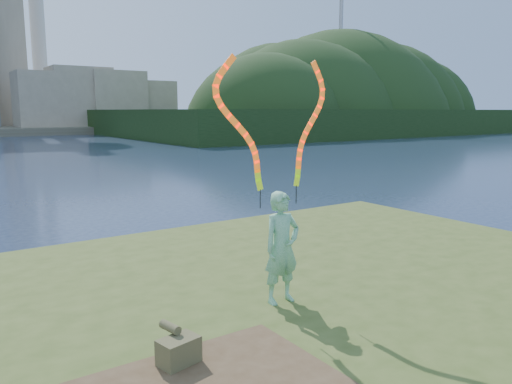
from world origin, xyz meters
TOP-DOWN VIEW (x-y plane):
  - ground at (0.00, 0.00)m, footprint 320.00×320.00m
  - grassy_knoll at (0.00, -2.30)m, footprint 20.00×18.00m
  - wooded_hill at (59.57, 59.96)m, footprint 78.00×50.00m
  - woman_with_ribbons at (0.20, -1.10)m, footprint 2.12×0.44m
  - canvas_bag at (-2.08, -2.03)m, footprint 0.53×0.60m

SIDE VIEW (x-z plane):
  - ground at x=0.00m, z-range 0.00..0.00m
  - wooded_hill at x=59.57m, z-range -31.34..31.66m
  - grassy_knoll at x=0.00m, z-range -0.06..0.74m
  - canvas_bag at x=-2.08m, z-range 0.76..1.22m
  - woman_with_ribbons at x=0.20m, z-range 0.11..4.28m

